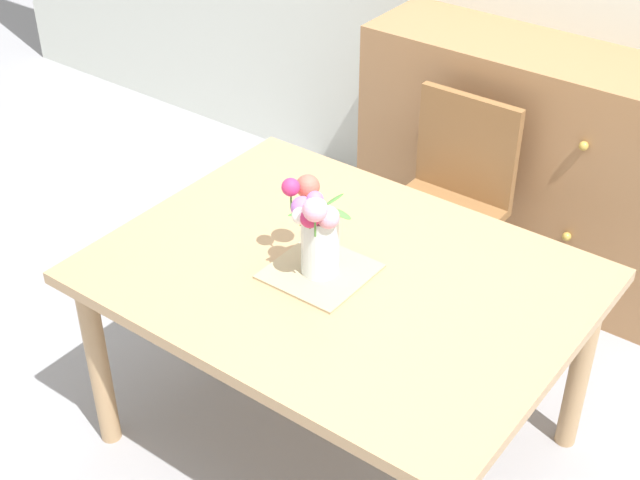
{
  "coord_description": "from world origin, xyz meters",
  "views": [
    {
      "loc": [
        1.27,
        -1.8,
        2.36
      ],
      "look_at": [
        -0.05,
        -0.04,
        0.85
      ],
      "focal_mm": 50.68,
      "sensor_mm": 36.0,
      "label": 1
    }
  ],
  "objects_px": {
    "dining_table": "(340,293)",
    "dresser": "(527,163)",
    "flower_vase": "(316,227)",
    "chair_far": "(449,195)"
  },
  "relations": [
    {
      "from": "dresser",
      "to": "chair_far",
      "type": "bearing_deg",
      "value": -104.88
    },
    {
      "from": "flower_vase",
      "to": "dresser",
      "type": "bearing_deg",
      "value": 87.7
    },
    {
      "from": "dresser",
      "to": "flower_vase",
      "type": "xyz_separation_m",
      "value": [
        -0.06,
        -1.38,
        0.4
      ]
    },
    {
      "from": "chair_far",
      "to": "dresser",
      "type": "height_order",
      "value": "dresser"
    },
    {
      "from": "dining_table",
      "to": "dresser",
      "type": "xyz_separation_m",
      "value": [
        0.0,
        1.33,
        -0.14
      ]
    },
    {
      "from": "dining_table",
      "to": "chair_far",
      "type": "xyz_separation_m",
      "value": [
        -0.11,
        0.89,
        -0.12
      ]
    },
    {
      "from": "dining_table",
      "to": "dresser",
      "type": "distance_m",
      "value": 1.34
    },
    {
      "from": "dining_table",
      "to": "dresser",
      "type": "relative_size",
      "value": 1.03
    },
    {
      "from": "dining_table",
      "to": "chair_far",
      "type": "distance_m",
      "value": 0.9
    },
    {
      "from": "dining_table",
      "to": "flower_vase",
      "type": "distance_m",
      "value": 0.27
    }
  ]
}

